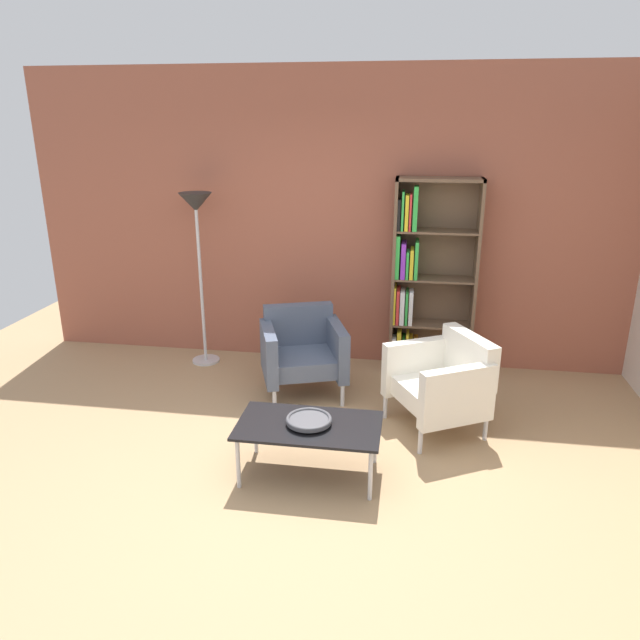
# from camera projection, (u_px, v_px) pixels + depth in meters

# --- Properties ---
(ground_plane) EXTENTS (8.32, 8.32, 0.00)m
(ground_plane) POSITION_uv_depth(u_px,v_px,m) (298.00, 490.00, 4.05)
(ground_plane) COLOR tan
(brick_back_panel) EXTENTS (6.40, 0.12, 2.90)m
(brick_back_panel) POSITION_uv_depth(u_px,v_px,m) (344.00, 220.00, 5.88)
(brick_back_panel) COLOR #9E5642
(brick_back_panel) RESTS_ON ground_plane
(bookshelf_tall) EXTENTS (0.80, 0.30, 1.90)m
(bookshelf_tall) POSITION_uv_depth(u_px,v_px,m) (424.00, 281.00, 5.73)
(bookshelf_tall) COLOR brown
(bookshelf_tall) RESTS_ON ground_plane
(coffee_table_low) EXTENTS (1.00, 0.56, 0.40)m
(coffee_table_low) POSITION_uv_depth(u_px,v_px,m) (309.00, 428.00, 4.12)
(coffee_table_low) COLOR black
(coffee_table_low) RESTS_ON ground_plane
(decorative_bowl) EXTENTS (0.32, 0.32, 0.05)m
(decorative_bowl) POSITION_uv_depth(u_px,v_px,m) (309.00, 420.00, 4.09)
(decorative_bowl) COLOR #4C4C51
(decorative_bowl) RESTS_ON coffee_table_low
(armchair_near_window) EXTENTS (0.89, 0.85, 0.78)m
(armchair_near_window) POSITION_uv_depth(u_px,v_px,m) (302.00, 350.00, 5.38)
(armchair_near_window) COLOR #4C566B
(armchair_near_window) RESTS_ON ground_plane
(armchair_by_bookshelf) EXTENTS (0.91, 0.93, 0.78)m
(armchair_by_bookshelf) POSITION_uv_depth(u_px,v_px,m) (443.00, 381.00, 4.75)
(armchair_by_bookshelf) COLOR white
(armchair_by_bookshelf) RESTS_ON ground_plane
(floor_lamp_torchiere) EXTENTS (0.32, 0.32, 1.74)m
(floor_lamp_torchiere) POSITION_uv_depth(u_px,v_px,m) (197.00, 223.00, 5.74)
(floor_lamp_torchiere) COLOR silver
(floor_lamp_torchiere) RESTS_ON ground_plane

